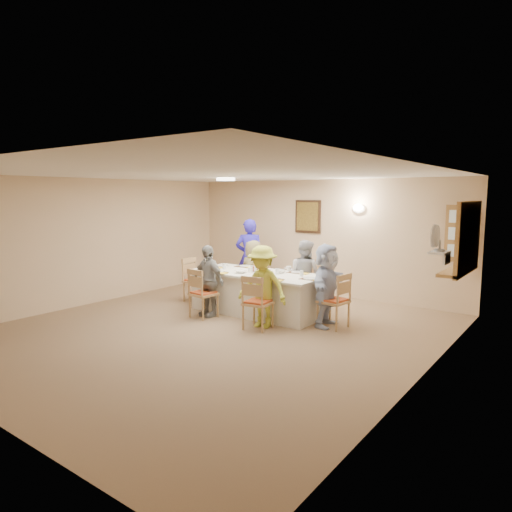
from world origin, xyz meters
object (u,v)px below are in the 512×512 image
Objects in this scene: serving_hatch at (468,238)px; dining_table at (257,293)px; diner_right_end at (327,285)px; diner_front_left at (208,281)px; chair_left_end at (196,280)px; chair_back_left at (257,278)px; diner_back_right at (304,275)px; caregiver at (250,257)px; chair_right_end at (333,300)px; condiment_ketchup at (256,265)px; chair_front_right at (258,302)px; desk_fan at (438,241)px; diner_back_left at (253,271)px; chair_back_right at (308,284)px; diner_front_right at (262,287)px; chair_front_left at (204,293)px.

serving_hatch is 0.60× the size of dining_table.
diner_front_left is at bearing 101.79° from diner_right_end.
chair_back_left is at bearing -50.12° from chair_left_end.
diner_back_right is 0.81× the size of caregiver.
diner_front_left is 1.89m from caregiver.
diner_back_right is (1.20, -0.12, 0.20)m from chair_back_left.
diner_right_end is (2.02, 0.68, 0.05)m from diner_front_left.
condiment_ketchup reaches higher than chair_right_end.
condiment_ketchup is at bearing -58.62° from chair_front_right.
desk_fan reaches higher than diner_back_left.
diner_back_left reaches higher than chair_back_right.
diner_front_left is at bearing 173.88° from diner_front_right.
chair_back_left reaches higher than chair_right_end.
diner_back_left is (0.00, -0.12, 0.16)m from chair_back_left.
chair_front_left is (-3.81, -0.53, -1.10)m from desk_fan.
chair_front_left is 0.99× the size of chair_left_end.
chair_back_right is at bearing -4.28° from chair_back_left.
diner_right_end is at bearing 157.26° from diner_back_left.
diner_right_end is (2.02, -0.68, 0.06)m from diner_back_left.
chair_front_right is at bearing -43.20° from chair_right_end.
dining_table is 0.51m from condiment_ketchup.
chair_back_right is 1.24m from chair_right_end.
diner_right_end reaches higher than diner_front_left.
chair_right_end is at bearing -38.00° from chair_back_right.
caregiver is at bearing 131.71° from condiment_ketchup.
caregiver reaches higher than chair_front_left.
chair_back_right is 2.29m from chair_left_end.
chair_front_right is at bearing -51.81° from condiment_ketchup.
dining_table is 2.66× the size of chair_back_left.
chair_front_right is 1.24m from chair_right_end.
diner_right_end is at bearing -150.37° from serving_hatch.
diner_front_right is at bearing -55.24° from chair_back_left.
chair_left_end is (-4.76, 0.27, -1.10)m from desk_fan.
caregiver is at bearing -13.94° from diner_back_right.
chair_right_end is at bearing 125.13° from caregiver.
chair_right_end reaches higher than chair_front_right.
diner_front_right reaches higher than diner_front_left.
chair_front_left is 0.99× the size of chair_front_right.
diner_right_end reaches higher than chair_right_end.
chair_front_right is at bearing -96.12° from diner_front_right.
dining_table is 0.94m from diner_front_left.
chair_back_left is 1.05× the size of chair_left_end.
chair_right_end is 0.73× the size of diner_back_left.
serving_hatch is 6.07× the size of condiment_ketchup.
diner_back_right reaches higher than chair_back_left.
condiment_ketchup reaches higher than dining_table.
chair_left_end is 2.27m from diner_front_right.
chair_front_left is at bearing -122.77° from condiment_ketchup.
desk_fan is 2.00m from diner_right_end.
diner_right_end is (-0.13, 0.00, 0.23)m from chair_right_end.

